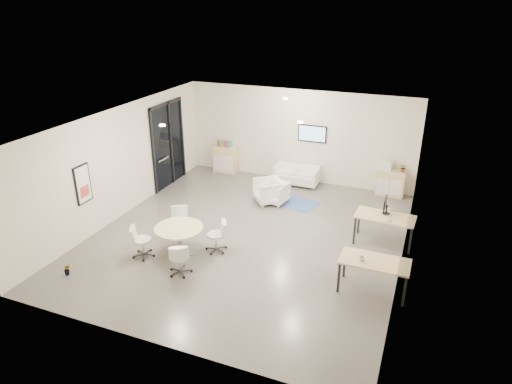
{
  "coord_description": "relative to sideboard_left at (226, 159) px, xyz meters",
  "views": [
    {
      "loc": [
        4.24,
        -10.09,
        6.06
      ],
      "look_at": [
        0.07,
        0.4,
        1.17
      ],
      "focal_mm": 32.0,
      "sensor_mm": 36.0,
      "label": 1
    }
  ],
  "objects": [
    {
      "name": "artwork",
      "position": [
        -1.31,
        -5.85,
        1.06
      ],
      "size": [
        0.05,
        0.54,
        1.04
      ],
      "color": "black",
      "rests_on": "room_shell"
    },
    {
      "name": "loveseat",
      "position": [
        2.79,
        -0.13,
        -0.17
      ],
      "size": [
        1.52,
        0.77,
        0.57
      ],
      "rotation": [
        0.0,
        0.0,
        -0.01
      ],
      "color": "white",
      "rests_on": "room_shell"
    },
    {
      "name": "ceiling_spots",
      "position": [
        2.47,
        -3.42,
        2.7
      ],
      "size": [
        3.14,
        4.14,
        0.03
      ],
      "color": "#FFEAC6",
      "rests_on": "room_shell"
    },
    {
      "name": "wall_tv",
      "position": [
        3.17,
        0.21,
        1.27
      ],
      "size": [
        0.98,
        0.06,
        0.58
      ],
      "color": "black",
      "rests_on": "room_shell"
    },
    {
      "name": "printer",
      "position": [
        5.68,
        0.01,
        0.54
      ],
      "size": [
        0.46,
        0.39,
        0.31
      ],
      "rotation": [
        0.0,
        0.0,
        -0.06
      ],
      "color": "white",
      "rests_on": "sideboard_right"
    },
    {
      "name": "plant_cabinet",
      "position": [
        6.25,
        0.0,
        0.51
      ],
      "size": [
        0.25,
        0.28,
        0.21
      ],
      "primitive_type": "imported",
      "rotation": [
        0.0,
        0.0,
        -0.02
      ],
      "color": "#3F7F3F",
      "rests_on": "sideboard_right"
    },
    {
      "name": "glass_door",
      "position": [
        -1.29,
        -1.74,
        1.02
      ],
      "size": [
        0.09,
        1.9,
        2.85
      ],
      "color": "black",
      "rests_on": "room_shell"
    },
    {
      "name": "desk_front",
      "position": [
        6.18,
        -5.54,
        0.21
      ],
      "size": [
        1.5,
        0.76,
        0.78
      ],
      "rotation": [
        0.0,
        0.0,
        -0.01
      ],
      "color": "#D6BC81",
      "rests_on": "room_shell"
    },
    {
      "name": "room_shell",
      "position": [
        2.67,
        -4.25,
        1.12
      ],
      "size": [
        9.6,
        10.6,
        4.8
      ],
      "color": "#54514C",
      "rests_on": "ground"
    },
    {
      "name": "cup",
      "position": [
        5.91,
        -5.64,
        0.35
      ],
      "size": [
        0.13,
        0.11,
        0.12
      ],
      "primitive_type": "imported",
      "rotation": [
        0.0,
        0.0,
        -0.14
      ],
      "color": "white",
      "rests_on": "desk_front"
    },
    {
      "name": "sideboard_right",
      "position": [
        5.9,
        0.01,
        -0.04
      ],
      "size": [
        0.88,
        0.43,
        0.88
      ],
      "color": "#D6BC81",
      "rests_on": "room_shell"
    },
    {
      "name": "books",
      "position": [
        -0.04,
        0.0,
        0.6
      ],
      "size": [
        0.5,
        0.14,
        0.22
      ],
      "color": "red",
      "rests_on": "sideboard_left"
    },
    {
      "name": "meeting_chairs",
      "position": [
        1.4,
        -5.71,
        -0.07
      ],
      "size": [
        2.37,
        2.37,
        0.82
      ],
      "color": "white",
      "rests_on": "room_shell"
    },
    {
      "name": "monitor",
      "position": [
        6.07,
        -3.11,
        0.54
      ],
      "size": [
        0.2,
        0.5,
        0.44
      ],
      "color": "black",
      "rests_on": "desk_rear"
    },
    {
      "name": "armchair_right",
      "position": [
        2.6,
        -1.9,
        -0.11
      ],
      "size": [
        0.85,
        0.81,
        0.75
      ],
      "primitive_type": "imported",
      "rotation": [
        0.0,
        0.0,
        -0.19
      ],
      "color": "white",
      "rests_on": "room_shell"
    },
    {
      "name": "desk_rear",
      "position": [
        6.11,
        -3.26,
        0.22
      ],
      "size": [
        1.55,
        0.83,
        0.79
      ],
      "rotation": [
        0.0,
        0.0,
        -0.05
      ],
      "color": "#D6BC81",
      "rests_on": "room_shell"
    },
    {
      "name": "plant_floor",
      "position": [
        -0.56,
        -7.55,
        -0.42
      ],
      "size": [
        0.24,
        0.32,
        0.13
      ],
      "primitive_type": "imported",
      "rotation": [
        0.0,
        0.0,
        0.33
      ],
      "color": "#3F7F3F",
      "rests_on": "room_shell"
    },
    {
      "name": "sideboard_left",
      "position": [
        0.0,
        0.0,
        0.0
      ],
      "size": [
        0.86,
        0.45,
        0.97
      ],
      "color": "#D6BC81",
      "rests_on": "room_shell"
    },
    {
      "name": "round_table",
      "position": [
        1.4,
        -5.71,
        0.17
      ],
      "size": [
        1.22,
        1.22,
        0.74
      ],
      "color": "#D6BC81",
      "rests_on": "room_shell"
    },
    {
      "name": "blue_rug",
      "position": [
        3.23,
        -1.69,
        -0.48
      ],
      "size": [
        1.52,
        1.22,
        0.01
      ],
      "primitive_type": "cube",
      "rotation": [
        0.0,
        0.0,
        -0.29
      ],
      "color": "#304894",
      "rests_on": "room_shell"
    },
    {
      "name": "armchair_left",
      "position": [
        2.4,
        -1.95,
        -0.07
      ],
      "size": [
        1.09,
        1.1,
        0.83
      ],
      "primitive_type": "imported",
      "rotation": [
        0.0,
        0.0,
        -0.87
      ],
      "color": "white",
      "rests_on": "room_shell"
    }
  ]
}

